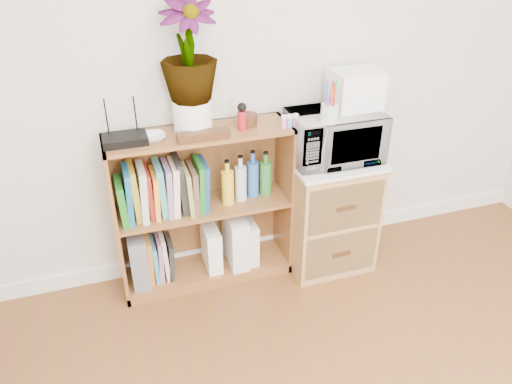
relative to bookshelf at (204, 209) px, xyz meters
name	(u,v)px	position (x,y,z in m)	size (l,w,h in m)	color
skirting_board	(254,244)	(0.35, 0.14, -0.42)	(4.00, 0.02, 0.10)	white
bookshelf	(204,209)	(0.00, 0.00, 0.00)	(1.00, 0.30, 0.95)	brown
wicker_unit	(327,212)	(0.75, -0.08, -0.12)	(0.50, 0.45, 0.70)	#9E7542
microwave	(334,136)	(0.75, -0.08, 0.38)	(0.50, 0.34, 0.28)	silver
pen_cup	(329,113)	(0.65, -0.20, 0.57)	(0.09, 0.09, 0.10)	silver
small_appliance	(355,89)	(0.88, -0.04, 0.63)	(0.26, 0.22, 0.21)	white
router	(125,139)	(-0.38, -0.02, 0.49)	(0.22, 0.15, 0.04)	black
white_bowl	(152,137)	(-0.25, -0.03, 0.49)	(0.13, 0.13, 0.03)	white
plant_pot	(193,116)	(-0.02, 0.02, 0.56)	(0.20, 0.20, 0.17)	white
potted_plant	(188,50)	(-0.02, 0.02, 0.90)	(0.28, 0.28, 0.50)	#29682F
trinket_box	(203,135)	(0.00, -0.10, 0.50)	(0.27, 0.07, 0.04)	#3D1D10
kokeshi_doll	(242,120)	(0.23, -0.04, 0.53)	(0.05, 0.05, 0.10)	#A9141F
wooden_bowl	(248,120)	(0.27, 0.01, 0.51)	(0.11, 0.11, 0.06)	#391B0F
paint_jars	(290,123)	(0.48, -0.09, 0.50)	(0.11, 0.04, 0.05)	pink
file_box	(138,256)	(-0.40, 0.00, -0.24)	(0.10, 0.26, 0.32)	slate
magazine_holder_left	(211,247)	(0.03, -0.01, -0.27)	(0.09, 0.22, 0.27)	white
magazine_holder_mid	(235,238)	(0.18, -0.01, -0.24)	(0.10, 0.26, 0.33)	white
magazine_holder_right	(247,240)	(0.26, -0.01, -0.27)	(0.09, 0.22, 0.27)	silver
cookbooks	(162,190)	(-0.22, 0.00, 0.17)	(0.49, 0.20, 0.31)	#206D1D
liquor_bottles	(260,175)	(0.34, 0.00, 0.16)	(0.47, 0.07, 0.31)	gold
lower_books	(159,256)	(-0.28, 0.00, -0.27)	(0.15, 0.19, 0.29)	#C67422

